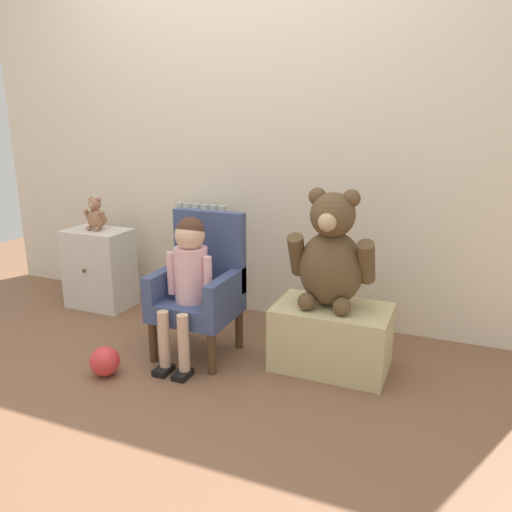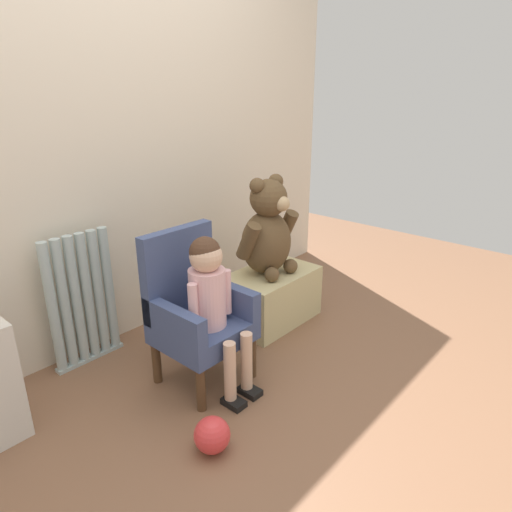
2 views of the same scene
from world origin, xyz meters
name	(u,v)px [view 2 (image 2 of 2)]	position (x,y,z in m)	size (l,w,h in m)	color
ground_plane	(273,426)	(0.00, 0.00, 0.00)	(6.00, 6.00, 0.00)	brown
back_wall	(92,123)	(0.00, 1.19, 1.20)	(3.80, 0.05, 2.40)	beige
radiator	(82,300)	(-0.25, 1.07, 0.35)	(0.37, 0.05, 0.70)	#A7B9B7
child_armchair	(195,310)	(0.04, 0.52, 0.37)	(0.40, 0.38, 0.75)	#3C4A73
child_figure	(211,292)	(0.04, 0.41, 0.49)	(0.25, 0.35, 0.75)	beige
low_bench	(272,296)	(0.73, 0.61, 0.16)	(0.56, 0.36, 0.32)	#C6B781
large_teddy_bear	(267,232)	(0.71, 0.63, 0.58)	(0.42, 0.30, 0.58)	brown
toy_ball	(212,435)	(-0.27, 0.10, 0.07)	(0.15, 0.15, 0.15)	red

